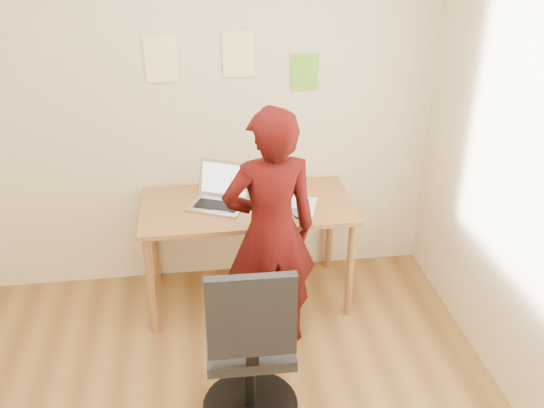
{
  "coord_description": "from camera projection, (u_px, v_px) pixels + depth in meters",
  "views": [
    {
      "loc": [
        0.06,
        -2.18,
        2.57
      ],
      "look_at": [
        0.5,
        0.95,
        0.95
      ],
      "focal_mm": 40.0,
      "sensor_mm": 36.0,
      "label": 1
    }
  ],
  "objects": [
    {
      "name": "wall_note_right",
      "position": [
        305.0,
        72.0,
        4.03
      ],
      "size": [
        0.18,
        0.0,
        0.24
      ],
      "primitive_type": "cube",
      "color": "#62BB2A",
      "rests_on": "room"
    },
    {
      "name": "office_chair",
      "position": [
        250.0,
        355.0,
        3.14
      ],
      "size": [
        0.53,
        0.53,
        1.02
      ],
      "rotation": [
        0.0,
        0.0,
        -0.02
      ],
      "color": "black",
      "rests_on": "ground"
    },
    {
      "name": "wall_note_left",
      "position": [
        161.0,
        59.0,
        3.86
      ],
      "size": [
        0.21,
        0.0,
        0.3
      ],
      "primitive_type": "cube",
      "color": "#FCE897",
      "rests_on": "room"
    },
    {
      "name": "phone",
      "position": [
        296.0,
        214.0,
        3.88
      ],
      "size": [
        0.1,
        0.14,
        0.01
      ],
      "rotation": [
        0.0,
        0.0,
        0.39
      ],
      "color": "black",
      "rests_on": "desk"
    },
    {
      "name": "wall_note_mid",
      "position": [
        239.0,
        54.0,
        3.91
      ],
      "size": [
        0.21,
        0.0,
        0.3
      ],
      "primitive_type": "cube",
      "color": "#FCE897",
      "rests_on": "room"
    },
    {
      "name": "laptop",
      "position": [
        219.0,
        196.0,
        3.99
      ],
      "size": [
        0.45,
        0.43,
        0.26
      ],
      "rotation": [
        0.0,
        0.0,
        -0.43
      ],
      "color": "#ACACB3",
      "rests_on": "desk"
    },
    {
      "name": "person",
      "position": [
        270.0,
        232.0,
        3.59
      ],
      "size": [
        0.61,
        0.43,
        1.56
      ],
      "primitive_type": "imported",
      "rotation": [
        0.0,
        0.0,
        3.25
      ],
      "color": "#380807",
      "rests_on": "ground"
    },
    {
      "name": "paper_sheet",
      "position": [
        299.0,
        206.0,
        3.98
      ],
      "size": [
        0.29,
        0.35,
        0.0
      ],
      "primitive_type": "cube",
      "rotation": [
        0.0,
        0.0,
        -0.31
      ],
      "color": "white",
      "rests_on": "desk"
    },
    {
      "name": "room",
      "position": [
        182.0,
        230.0,
        2.47
      ],
      "size": [
        3.58,
        3.58,
        2.78
      ],
      "color": "brown",
      "rests_on": "ground"
    },
    {
      "name": "desk",
      "position": [
        247.0,
        216.0,
        4.05
      ],
      "size": [
        1.4,
        0.7,
        0.74
      ],
      "color": "#935D32",
      "rests_on": "ground"
    }
  ]
}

